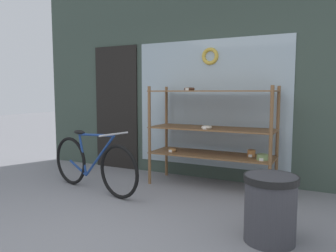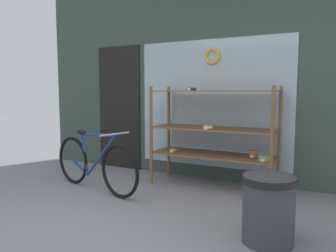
# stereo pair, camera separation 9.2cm
# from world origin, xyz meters

# --- Properties ---
(ground_plane) EXTENTS (30.00, 30.00, 0.00)m
(ground_plane) POSITION_xyz_m (0.00, 0.00, 0.00)
(ground_plane) COLOR gray
(storefront_facade) EXTENTS (5.92, 0.13, 3.10)m
(storefront_facade) POSITION_xyz_m (-0.04, 2.72, 1.52)
(storefront_facade) COLOR #3D4C42
(storefront_facade) RESTS_ON ground_plane
(display_case) EXTENTS (1.72, 0.59, 1.41)m
(display_case) POSITION_xyz_m (0.38, 2.29, 0.83)
(display_case) COLOR brown
(display_case) RESTS_ON ground_plane
(bicycle) EXTENTS (1.67, 0.53, 0.82)m
(bicycle) POSITION_xyz_m (-0.99, 1.39, 0.37)
(bicycle) COLOR black
(bicycle) RESTS_ON ground_plane
(trash_bin) EXTENTS (0.47, 0.47, 0.60)m
(trash_bin) POSITION_xyz_m (1.39, 0.89, 0.33)
(trash_bin) COLOR #38383D
(trash_bin) RESTS_ON ground_plane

